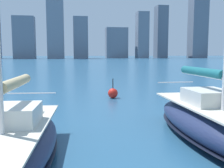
{
  "coord_description": "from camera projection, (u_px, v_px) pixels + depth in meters",
  "views": [
    {
      "loc": [
        0.99,
        1.5,
        3.18
      ],
      "look_at": [
        -0.34,
        -6.71,
        2.2
      ],
      "focal_mm": 42.0,
      "sensor_mm": 36.0,
      "label": 1
    }
  ],
  "objects": [
    {
      "name": "city_skyline",
      "position": [
        63.0,
        26.0,
        155.56
      ],
      "size": [
        170.62,
        20.16,
        49.42
      ],
      "color": "slate",
      "rests_on": "ground"
    },
    {
      "name": "sailboat_teal",
      "position": [
        213.0,
        121.0,
        9.39
      ],
      "size": [
        2.41,
        7.83,
        13.26
      ],
      "color": "navy",
      "rests_on": "ground"
    },
    {
      "name": "sailboat_tan",
      "position": [
        9.0,
        142.0,
        7.42
      ],
      "size": [
        3.04,
        7.38,
        12.91
      ],
      "color": "navy",
      "rests_on": "ground"
    },
    {
      "name": "channel_buoy",
      "position": [
        113.0,
        93.0,
        18.56
      ],
      "size": [
        0.7,
        0.7,
        1.4
      ],
      "color": "red",
      "rests_on": "ground"
    }
  ]
}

